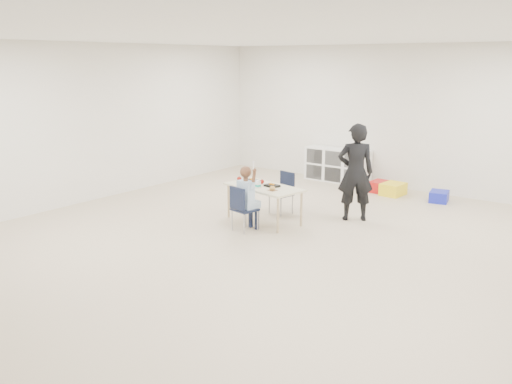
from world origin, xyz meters
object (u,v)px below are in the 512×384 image
Objects in this scene: table at (264,204)px; child at (245,195)px; cubby_shelf at (337,165)px; adult at (355,172)px; chair_near at (245,208)px.

table is 1.24× the size of child.
child is 0.78× the size of cubby_shelf.
child reaches higher than table.
child is at bearing 20.13° from adult.
cubby_shelf is at bearing -91.15° from adult.
cubby_shelf is (-0.56, 3.83, -0.19)m from child.
chair_near is at bearing 20.13° from adult.
table is at bearing 105.70° from child.
adult is (1.59, -2.33, 0.42)m from cubby_shelf.
table is 0.87× the size of adult.
chair_near is at bearing -81.75° from cubby_shelf.
chair_near is at bearing 0.00° from child.
adult is at bearing 65.69° from child.
adult reaches higher than chair_near.
table is at bearing 5.85° from adult.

